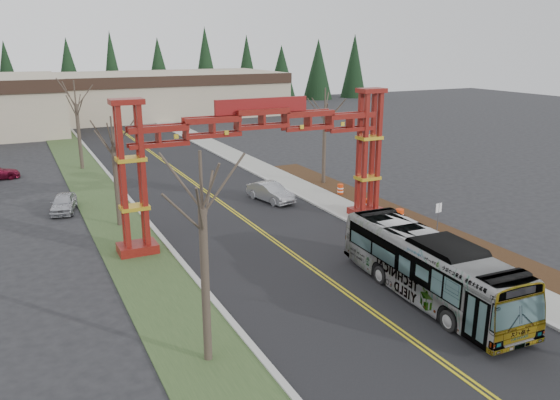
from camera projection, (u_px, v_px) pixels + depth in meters
ground at (471, 383)px, 19.64m from camera, size 200.00×200.00×0.00m
road at (224, 205)px, 41.16m from camera, size 12.00×110.00×0.02m
lane_line_left at (223, 205)px, 41.10m from camera, size 0.12×100.00×0.01m
lane_line_right at (226, 205)px, 41.20m from camera, size 0.12×100.00×0.01m
curb_right at (296, 194)px, 43.76m from camera, size 0.30×110.00×0.15m
sidewalk_right at (312, 192)px, 44.38m from camera, size 2.60×110.00×0.14m
landscape_strip at (474, 247)px, 32.58m from camera, size 2.60×50.00×0.12m
grass_median at (116, 219)px, 37.74m from camera, size 4.00×110.00×0.08m
curb_left at (143, 215)px, 38.52m from camera, size 0.30×110.00×0.15m
gateway_arch at (262, 141)px, 33.47m from camera, size 18.20×1.60×8.90m
retail_building_east at (164, 94)px, 91.76m from camera, size 38.00×20.30×7.00m
conifer_treeline at (91, 74)px, 97.15m from camera, size 116.10×5.60×13.00m
transit_bus at (429, 267)px, 25.81m from camera, size 3.21×11.42×3.15m
silver_sedan at (270, 192)px, 41.96m from camera, size 2.47×4.63×1.45m
parked_car_near_a at (64, 203)px, 39.35m from camera, size 2.44×4.18×1.34m
bare_tree_median_near at (202, 210)px, 19.36m from camera, size 3.19×3.19×8.22m
bare_tree_median_mid at (113, 147)px, 35.02m from camera, size 2.94×2.94×7.33m
bare_tree_median_far at (76, 105)px, 51.16m from camera, size 3.37×3.37×8.47m
bare_tree_right_far at (325, 113)px, 45.65m from camera, size 3.12×3.12×8.21m
street_sign at (438, 213)px, 34.14m from camera, size 0.49×0.10×2.16m
barrel_south at (399, 217)px, 36.69m from camera, size 0.57×0.57×1.05m
barrel_mid at (368, 206)px, 39.34m from camera, size 0.53×0.53×0.98m
barrel_north at (340, 190)px, 43.72m from camera, size 0.49×0.49×0.90m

